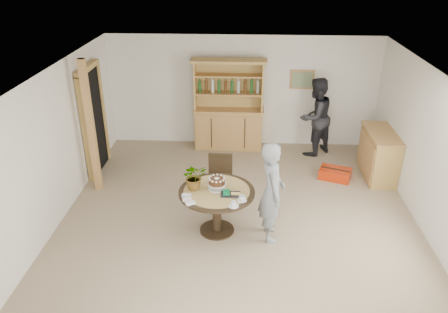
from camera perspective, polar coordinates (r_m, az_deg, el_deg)
ground at (r=7.29m, az=1.85°, el=-9.41°), size 7.00×7.00×0.00m
room_shell at (r=6.45m, az=2.10°, el=3.35°), size 6.04×7.04×2.52m
doorway at (r=9.05m, az=-16.71°, el=4.72°), size 0.13×1.10×2.18m
pine_post at (r=8.22m, az=-17.01°, el=3.62°), size 0.12×0.12×2.50m
hutch at (r=9.85m, az=0.61°, el=4.95°), size 1.62×0.54×2.04m
sideboard at (r=9.18m, az=19.58°, el=0.27°), size 0.54×1.26×0.94m
dining_table at (r=6.91m, az=-0.95°, el=-5.56°), size 1.20×1.20×0.76m
dining_chair at (r=7.66m, az=-0.52°, el=-2.76°), size 0.42×0.42×0.95m
birthday_cake at (r=6.81m, az=-0.94°, el=-3.34°), size 0.30×0.30×0.20m
flower_vase at (r=6.80m, az=-3.89°, el=-2.61°), size 0.47×0.44×0.42m
gift_tray at (r=6.70m, az=0.80°, el=-4.84°), size 0.30×0.20×0.08m
coffee_cup_a at (r=6.56m, az=2.37°, el=-5.48°), size 0.15×0.15×0.09m
coffee_cup_b at (r=6.42m, az=1.27°, el=-6.27°), size 0.15×0.15×0.08m
napkins at (r=6.60m, az=-4.72°, el=-5.59°), size 0.24×0.33×0.03m
teen_boy at (r=6.72m, az=6.25°, el=-4.63°), size 0.45×0.63×1.63m
adult_person at (r=9.67m, az=11.81°, el=5.09°), size 1.06×1.04×1.73m
red_suitcase at (r=8.98m, az=14.31°, el=-2.20°), size 0.70×0.58×0.21m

